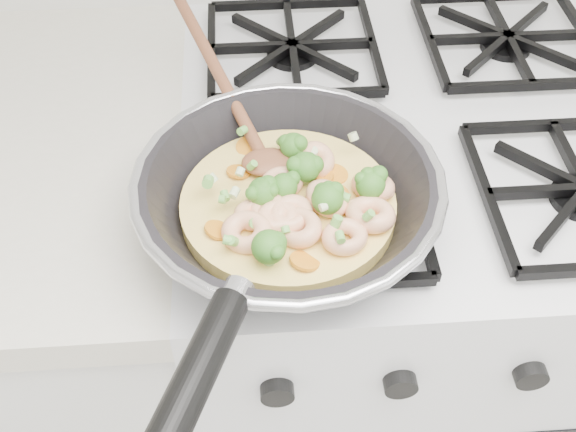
{
  "coord_description": "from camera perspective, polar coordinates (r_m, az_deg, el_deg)",
  "views": [
    {
      "loc": [
        -0.22,
        1.03,
        1.46
      ],
      "look_at": [
        -0.18,
        1.52,
        0.93
      ],
      "focal_mm": 43.95,
      "sensor_mm": 36.0,
      "label": 1
    }
  ],
  "objects": [
    {
      "name": "stove",
      "position": [
        1.23,
        7.87,
        -8.51
      ],
      "size": [
        0.6,
        0.6,
        0.92
      ],
      "color": "white",
      "rests_on": "ground"
    },
    {
      "name": "skillet",
      "position": [
        0.7,
        -0.07,
        1.29
      ],
      "size": [
        0.31,
        0.64,
        0.1
      ],
      "rotation": [
        0.0,
        0.0,
        0.08
      ],
      "color": "black",
      "rests_on": "stove"
    }
  ]
}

